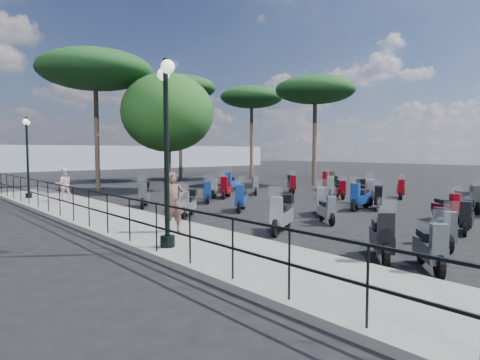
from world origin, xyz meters
TOP-DOWN VIEW (x-y plane):
  - ground at (0.00, 0.00)m, footprint 120.00×120.00m
  - sidewalk at (-6.50, 3.00)m, footprint 3.00×30.00m
  - railing at (-7.80, 2.80)m, footprint 0.04×26.04m
  - lamp_post_1 at (-7.39, -1.77)m, footprint 0.71×1.20m
  - lamp_post_2 at (-7.17, 11.60)m, footprint 0.52×1.10m
  - woman at (-6.30, -0.24)m, footprint 0.71×0.59m
  - pedestrian_far at (-6.22, 9.44)m, footprint 0.79×0.66m
  - scooter_0 at (-4.13, -6.50)m, footprint 1.31×1.19m
  - scooter_1 at (-4.13, -5.41)m, footprint 1.49×1.25m
  - scooter_2 at (-3.56, -1.77)m, footprint 1.63×1.06m
  - scooter_3 at (-4.08, 2.43)m, footprint 1.28×1.22m
  - scooter_4 at (-1.58, 2.42)m, footprint 1.37×1.25m
  - scooter_5 at (-4.03, 5.90)m, footprint 1.12×1.53m
  - scooter_7 at (-1.82, -5.73)m, footprint 1.34×1.05m
  - scooter_8 at (-1.21, -1.57)m, footprint 0.95×1.31m
  - scooter_9 at (0.04, -0.29)m, footprint 1.42×1.20m
  - scooter_10 at (0.80, 6.43)m, footprint 1.43×1.27m
  - scooter_11 at (-1.06, 5.49)m, footprint 1.01×1.46m
  - scooter_13 at (0.54, -5.29)m, footprint 1.54×0.74m
  - scooter_14 at (2.98, -0.85)m, footprint 1.45×1.00m
  - scooter_15 at (2.32, -0.44)m, footprint 1.78×0.70m
  - scooter_16 at (0.70, 6.85)m, footprint 1.49×0.77m
  - scooter_17 at (3.03, 6.73)m, footprint 1.14×1.34m
  - scooter_19 at (4.87, -3.53)m, footprint 1.11×1.51m
  - scooter_20 at (2.20, -3.96)m, footprint 1.00×1.38m
  - scooter_21 at (4.15, 0.55)m, footprint 1.28×1.53m
  - scooter_22 at (5.09, 2.65)m, footprint 1.04×1.28m
  - scooter_23 at (3.10, 8.82)m, footprint 1.69×1.06m
  - scooter_26 at (7.33, 0.63)m, footprint 1.40×0.97m
  - scooter_27 at (5.09, 3.13)m, footprint 1.64×1.07m
  - scooter_28 at (5.37, 6.21)m, footprint 1.15×1.37m
  - scooter_29 at (8.44, 6.03)m, footprint 1.73×0.97m
  - broadleaf_tree at (0.53, 11.68)m, footprint 5.45×5.45m
  - pine_0 at (5.62, 18.41)m, footprint 5.63×5.63m
  - pine_1 at (11.59, 16.71)m, footprint 5.28×5.28m
  - pine_2 at (-2.38, 15.16)m, footprint 6.83×6.83m
  - pine_3 at (10.45, 8.86)m, footprint 5.48×5.48m
  - distant_hills at (0.00, 45.00)m, footprint 70.00×8.00m

SIDE VIEW (x-z plane):
  - ground at x=0.00m, z-range 0.00..0.00m
  - sidewalk at x=-6.50m, z-range 0.00..0.15m
  - scooter_8 at x=-1.21m, z-range -0.18..1.02m
  - scooter_26 at x=7.33m, z-range -0.19..1.08m
  - scooter_20 at x=2.20m, z-range -0.19..1.08m
  - scooter_22 at x=5.09m, z-range -0.15..1.05m
  - scooter_11 at x=-1.06m, z-range -0.20..1.12m
  - scooter_0 at x=-4.13m, z-range -0.20..1.13m
  - scooter_7 at x=-1.82m, z-range -0.15..1.09m
  - scooter_16 at x=0.70m, z-range -0.15..1.09m
  - scooter_13 at x=0.54m, z-range -0.16..1.11m
  - scooter_17 at x=3.03m, z-range -0.16..1.12m
  - scooter_4 at x=-1.58m, z-range -0.21..1.18m
  - scooter_9 at x=0.04m, z-range -0.21..1.18m
  - scooter_14 at x=2.98m, z-range -0.16..1.13m
  - scooter_3 at x=-4.08m, z-range -0.16..1.13m
  - scooter_19 at x=4.87m, z-range -0.21..1.19m
  - scooter_28 at x=5.37m, z-range -0.16..1.14m
  - scooter_15 at x=2.32m, z-range -0.22..1.21m
  - scooter_10 at x=0.80m, z-range -0.22..1.22m
  - scooter_1 at x=-4.13m, z-range -0.22..1.23m
  - scooter_23 at x=3.10m, z-range -0.23..1.26m
  - scooter_5 at x=-4.03m, z-range -0.17..1.22m
  - scooter_2 at x=-3.56m, z-range -0.18..1.25m
  - scooter_27 at x=5.09m, z-range -0.18..1.26m
  - scooter_21 at x=4.15m, z-range -0.18..1.27m
  - scooter_29 at x=8.44m, z-range -0.18..1.29m
  - pedestrian_far at x=-6.22m, z-range 0.15..1.61m
  - railing at x=-7.80m, z-range 0.35..1.45m
  - woman at x=-6.30m, z-range 0.15..1.82m
  - distant_hills at x=0.00m, z-range 0.00..3.00m
  - lamp_post_2 at x=-7.17m, z-range 0.42..4.26m
  - lamp_post_1 at x=-7.39m, z-range 0.46..4.84m
  - broadleaf_tree at x=0.53m, z-range 1.15..8.11m
  - pine_3 at x=10.45m, z-range 2.77..10.29m
  - pine_1 at x=11.59m, z-range 2.95..10.76m
  - pine_2 at x=-2.38m, z-range 3.01..11.47m
  - pine_0 at x=5.62m, z-range 3.12..11.40m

